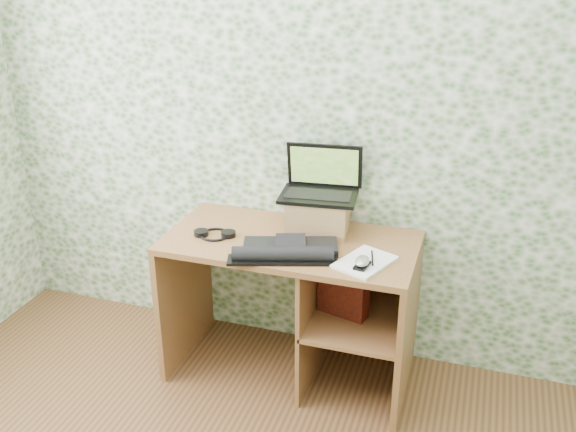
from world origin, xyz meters
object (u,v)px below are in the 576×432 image
(riser, at_px, (318,214))
(keyboard, at_px, (287,250))
(desk, at_px, (307,288))
(laptop, at_px, (321,184))
(notepad, at_px, (365,262))

(riser, height_order, keyboard, riser)
(riser, distance_m, keyboard, 0.31)
(desk, height_order, laptop, laptop)
(desk, distance_m, notepad, 0.44)
(riser, bearing_deg, notepad, -43.13)
(laptop, height_order, notepad, laptop)
(laptop, xyz_separation_m, notepad, (0.29, -0.31, -0.23))
(riser, distance_m, laptop, 0.15)
(laptop, relative_size, keyboard, 0.79)
(desk, bearing_deg, keyboard, -104.19)
(desk, xyz_separation_m, riser, (0.02, 0.12, 0.36))
(laptop, height_order, keyboard, laptop)
(desk, bearing_deg, notepad, -26.88)
(riser, relative_size, notepad, 1.07)
(desk, height_order, notepad, notepad)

